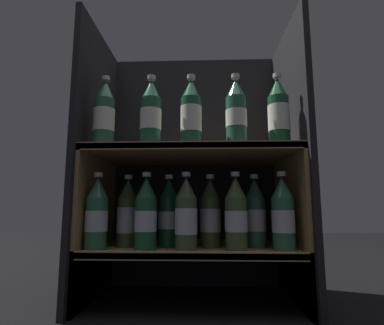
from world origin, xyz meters
The scene contains 20 objects.
ground_plane centered at (0.00, 0.00, 0.00)m, with size 6.00×6.00×0.00m, color black.
fridge_back_wall centered at (0.00, 0.40, 0.49)m, with size 0.75×0.02×0.99m, color black.
fridge_side_left centered at (-0.37, 0.19, 0.49)m, with size 0.02×0.43×0.99m, color black.
fridge_side_right centered at (0.37, 0.19, 0.49)m, with size 0.02×0.43×0.99m, color black.
shelf_lower centered at (0.00, 0.18, 0.16)m, with size 0.71×0.39×0.19m.
shelf_upper centered at (0.00, 0.19, 0.39)m, with size 0.71×0.39×0.52m.
bottle_upper_front_0 centered at (-0.29, 0.06, 0.63)m, with size 0.07×0.07×0.24m.
bottle_upper_front_1 centered at (-0.13, 0.06, 0.63)m, with size 0.07×0.07×0.24m.
bottle_upper_front_2 centered at (0.00, 0.06, 0.63)m, with size 0.07×0.07×0.24m.
bottle_upper_front_3 centered at (0.15, 0.06, 0.63)m, with size 0.07×0.07×0.24m.
bottle_upper_front_4 centered at (0.29, 0.06, 0.63)m, with size 0.07×0.07×0.24m.
bottle_lower_front_0 centered at (-0.30, 0.06, 0.30)m, with size 0.07×0.07×0.24m.
bottle_lower_front_1 centered at (-0.14, 0.06, 0.30)m, with size 0.07×0.07×0.24m.
bottle_lower_front_2 centered at (-0.02, 0.06, 0.30)m, with size 0.07×0.07×0.24m.
bottle_lower_front_3 centered at (0.14, 0.06, 0.30)m, with size 0.07×0.07×0.24m.
bottle_lower_front_4 centered at (0.29, 0.06, 0.30)m, with size 0.07×0.07×0.24m.
bottle_lower_back_0 centered at (-0.22, 0.14, 0.30)m, with size 0.07×0.07×0.24m.
bottle_lower_back_1 centered at (-0.08, 0.14, 0.30)m, with size 0.07×0.07×0.24m.
bottle_lower_back_2 centered at (0.06, 0.14, 0.30)m, with size 0.07×0.07×0.24m.
bottle_lower_back_3 centered at (0.21, 0.14, 0.30)m, with size 0.07×0.07×0.24m.
Camera 1 is at (0.04, -0.90, 0.32)m, focal length 28.00 mm.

